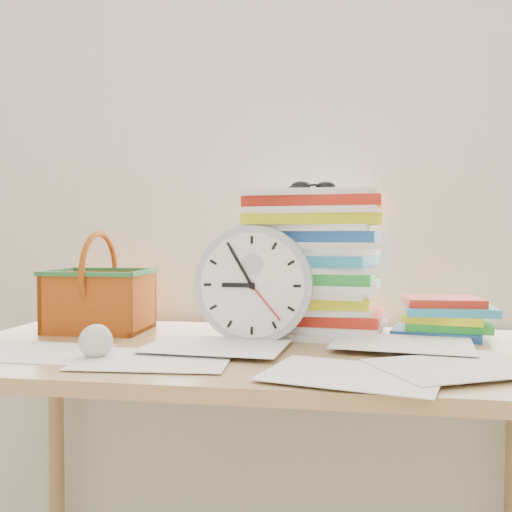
% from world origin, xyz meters
% --- Properties ---
extents(curtain, '(2.40, 0.01, 2.50)m').
position_xyz_m(curtain, '(0.00, 1.98, 1.30)').
color(curtain, white).
rests_on(curtain, room_shell).
extents(desk, '(1.40, 0.70, 0.75)m').
position_xyz_m(desk, '(0.00, 1.60, 0.68)').
color(desk, '#A57E4D').
rests_on(desk, ground).
extents(paper_stack, '(0.39, 0.33, 0.37)m').
position_xyz_m(paper_stack, '(0.12, 1.82, 0.93)').
color(paper_stack, white).
rests_on(paper_stack, desk).
extents(clock, '(0.28, 0.06, 0.28)m').
position_xyz_m(clock, '(-0.00, 1.66, 0.89)').
color(clock, '#A9B1BA').
rests_on(clock, desk).
extents(sunglasses, '(0.16, 0.15, 0.03)m').
position_xyz_m(sunglasses, '(0.12, 1.84, 1.14)').
color(sunglasses, black).
rests_on(sunglasses, paper_stack).
extents(book_stack, '(0.25, 0.20, 0.10)m').
position_xyz_m(book_stack, '(0.45, 1.81, 0.80)').
color(book_stack, white).
rests_on(book_stack, desk).
extents(basket, '(0.26, 0.21, 0.26)m').
position_xyz_m(basket, '(-0.44, 1.76, 0.88)').
color(basket, '#B95212').
rests_on(basket, desk).
extents(crumpled_ball, '(0.07, 0.07, 0.07)m').
position_xyz_m(crumpled_ball, '(-0.30, 1.44, 0.79)').
color(crumpled_ball, silver).
rests_on(crumpled_ball, desk).
extents(scattered_papers, '(1.26, 0.42, 0.02)m').
position_xyz_m(scattered_papers, '(0.00, 1.60, 0.76)').
color(scattered_papers, white).
rests_on(scattered_papers, desk).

